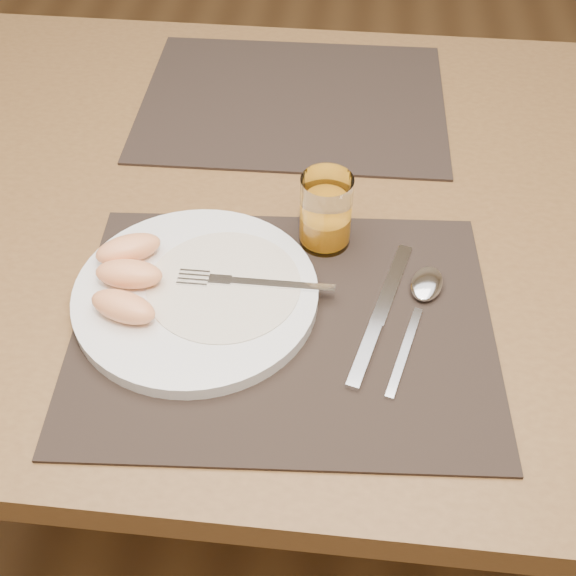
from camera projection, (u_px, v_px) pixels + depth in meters
The scene contains 11 objects.
ground at pixel (283, 480), 1.48m from camera, with size 5.00×5.00×0.00m, color brown.
table at pixel (280, 242), 0.99m from camera, with size 1.40×0.90×0.75m.
placemat_near at pixel (284, 325), 0.78m from camera, with size 0.45×0.35×0.00m, color black.
placemat_far at pixel (293, 101), 1.08m from camera, with size 0.45×0.35×0.00m, color black.
plate at pixel (196, 294), 0.80m from camera, with size 0.27×0.27×0.02m, color white.
plate_dressing at pixel (224, 285), 0.79m from camera, with size 0.17×0.17×0.00m.
fork at pixel (242, 282), 0.80m from camera, with size 0.17×0.02×0.00m.
knife at pixel (376, 324), 0.77m from camera, with size 0.07×0.22×0.01m.
spoon at pixel (424, 293), 0.80m from camera, with size 0.07×0.19×0.01m.
juice_glass at pixel (326, 215), 0.84m from camera, with size 0.06×0.06×0.09m.
grapefruit_wedges at pixel (127, 276), 0.78m from camera, with size 0.10×0.15×0.03m.
Camera 1 is at (0.09, -0.72, 1.35)m, focal length 45.00 mm.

